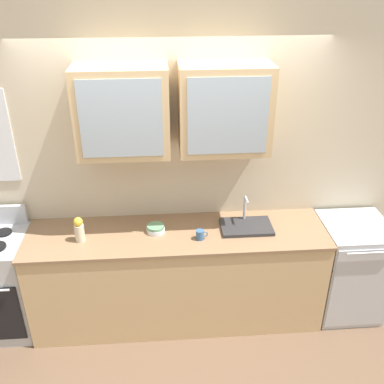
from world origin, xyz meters
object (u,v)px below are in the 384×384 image
(sink_faucet, at_px, (246,226))
(cup_near_sink, at_px, (200,235))
(vase, at_px, (79,230))
(bowl_stack, at_px, (156,229))
(dishwasher, at_px, (349,268))

(sink_faucet, distance_m, cup_near_sink, 0.44)
(vase, bearing_deg, sink_faucet, 3.52)
(sink_faucet, relative_size, cup_near_sink, 4.37)
(bowl_stack, xyz_separation_m, dishwasher, (1.78, -0.04, -0.50))
(sink_faucet, height_order, vase, sink_faucet)
(vase, relative_size, cup_near_sink, 2.19)
(sink_faucet, bearing_deg, dishwasher, -2.23)
(cup_near_sink, bearing_deg, vase, 176.98)
(dishwasher, bearing_deg, cup_near_sink, -175.89)
(cup_near_sink, bearing_deg, sink_faucet, 18.53)
(sink_faucet, xyz_separation_m, dishwasher, (0.99, -0.04, -0.49))
(bowl_stack, distance_m, cup_near_sink, 0.40)
(sink_faucet, height_order, cup_near_sink, sink_faucet)
(dishwasher, bearing_deg, vase, -178.85)
(bowl_stack, xyz_separation_m, vase, (-0.63, -0.09, 0.08))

